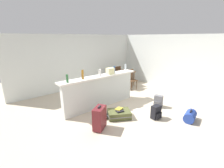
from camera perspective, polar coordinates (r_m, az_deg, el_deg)
ground_plane at (r=5.71m, az=5.36°, el=-8.21°), size 13.00×13.00×0.05m
wall_back at (r=7.69m, az=-10.94°, el=8.06°), size 6.60×0.10×2.50m
wall_right at (r=7.90m, az=19.86°, el=7.59°), size 0.10×6.00×2.50m
partition_half_wall at (r=5.46m, az=-4.21°, el=-2.96°), size 2.80×0.20×1.08m
bar_countertop at (r=5.30m, az=-4.34°, el=2.78°), size 2.96×0.40×0.05m
bottle_green at (r=4.63m, az=-16.04°, el=1.94°), size 0.06×0.06×0.24m
bottle_amber at (r=4.90m, az=-10.69°, el=3.42°), size 0.07×0.07×0.29m
bottle_white at (r=5.19m, az=-4.43°, el=4.07°), size 0.07×0.07×0.23m
bottle_blue at (r=5.67m, az=0.85°, el=5.28°), size 0.07×0.07×0.24m
bottle_clear at (r=6.11m, az=4.95°, el=6.11°), size 0.07×0.07×0.25m
grocery_bag at (r=5.48m, az=-0.67°, el=4.76°), size 0.26×0.18×0.22m
dining_table at (r=7.77m, az=3.80°, el=3.88°), size 1.10×0.80×0.74m
dining_chair_near_partition at (r=7.41m, az=6.92°, el=2.11°), size 0.44×0.44×0.93m
dining_chair_far_side at (r=8.24m, az=1.59°, el=3.72°), size 0.45×0.45×0.93m
suitcase_flat_olive at (r=4.88m, az=2.57°, el=-10.92°), size 0.88×0.78×0.22m
backpack_black at (r=4.96m, az=15.81°, el=-9.94°), size 0.29×0.27×0.42m
suitcase_upright_maroon at (r=4.23m, az=-4.57°, el=-12.26°), size 0.50×0.44×0.67m
duffel_bag_blue at (r=5.21m, az=26.63°, el=-10.45°), size 0.54×0.40×0.34m
backpack_grey at (r=5.78m, az=16.56°, el=-6.09°), size 0.30×0.32×0.42m
book_stack at (r=4.82m, az=2.72°, el=-9.48°), size 0.30×0.29×0.06m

